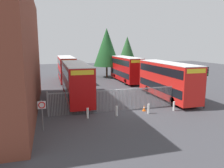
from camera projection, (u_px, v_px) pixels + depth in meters
The scene contains 15 objects.
ground_plane at pixel (104, 94), 29.60m from camera, with size 100.00×100.00×0.00m, color #3D3D42.
palisade_fence at pixel (123, 99), 21.82m from camera, with size 14.60×0.14×2.35m.
double_decker_bus_near_gate at pixel (167, 79), 26.51m from camera, with size 2.54×10.81×4.42m.
double_decker_bus_behind_fence_left at pixel (76, 81), 25.32m from camera, with size 2.54×10.81×4.42m.
double_decker_bus_behind_fence_right at pixel (126, 68), 38.86m from camera, with size 2.54×10.81×4.42m.
double_decker_bus_far_back at pixel (66, 68), 39.00m from camera, with size 2.54×10.81×4.42m.
bollard_near_left at pixel (88, 113), 19.55m from camera, with size 0.20×0.20×0.95m, color silver.
bollard_center_front at pixel (117, 111), 20.17m from camera, with size 0.20×0.20×0.95m, color silver.
bollard_near_right at pixel (149, 109), 20.88m from camera, with size 0.20×0.20×0.95m, color silver.
bollard_far_right at pixel (174, 106), 21.77m from camera, with size 0.20×0.20×0.95m, color silver.
traffic_cone_by_gate at pixel (144, 108), 21.75m from camera, with size 0.34×0.34×0.59m.
speed_limit_sign_post at pixel (42, 109), 16.43m from camera, with size 0.60×0.14×2.40m.
traffic_light_kerbside at pixel (206, 80), 22.24m from camera, with size 0.28×0.33×4.30m.
tree_tall_back at pixel (127, 51), 48.19m from camera, with size 4.47×4.47×8.31m.
tree_short_side at pixel (107, 47), 43.57m from camera, with size 5.24×5.24×9.76m.
Camera 1 is at (-6.92, -20.08, 6.50)m, focal length 35.08 mm.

